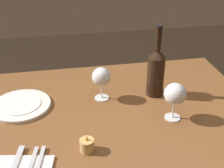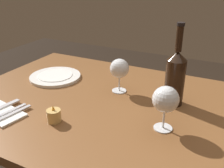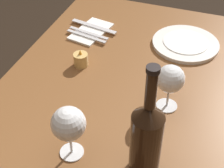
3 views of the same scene
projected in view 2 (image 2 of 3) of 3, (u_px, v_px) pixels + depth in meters
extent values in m
cube|color=brown|center=(109.00, 106.00, 1.08)|extent=(1.30, 0.90, 0.04)
cylinder|color=brown|center=(60.00, 110.00, 1.78)|extent=(0.06, 0.06, 0.70)
cylinder|color=white|center=(119.00, 91.00, 1.17)|extent=(0.07, 0.07, 0.00)
cylinder|color=white|center=(119.00, 83.00, 1.16)|extent=(0.01, 0.01, 0.07)
sphere|color=white|center=(119.00, 68.00, 1.13)|extent=(0.09, 0.09, 0.09)
cylinder|color=maroon|center=(119.00, 69.00, 1.13)|extent=(0.07, 0.07, 0.02)
cylinder|color=white|center=(163.00, 128.00, 0.90)|extent=(0.07, 0.07, 0.00)
cylinder|color=white|center=(164.00, 118.00, 0.88)|extent=(0.01, 0.01, 0.07)
sphere|color=white|center=(166.00, 99.00, 0.85)|extent=(0.09, 0.09, 0.09)
cylinder|color=maroon|center=(166.00, 100.00, 0.85)|extent=(0.07, 0.07, 0.03)
cylinder|color=black|center=(175.00, 83.00, 1.03)|extent=(0.08, 0.08, 0.19)
cone|color=black|center=(177.00, 56.00, 0.98)|extent=(0.08, 0.08, 0.03)
cylinder|color=black|center=(179.00, 39.00, 0.96)|extent=(0.03, 0.03, 0.10)
cylinder|color=black|center=(181.00, 24.00, 0.93)|extent=(0.03, 0.03, 0.01)
cylinder|color=#DBB266|center=(54.00, 116.00, 0.93)|extent=(0.05, 0.05, 0.05)
cylinder|color=white|center=(54.00, 117.00, 0.93)|extent=(0.04, 0.04, 0.03)
cone|color=#F99E2D|center=(53.00, 108.00, 0.92)|extent=(0.01, 0.01, 0.02)
cylinder|color=white|center=(55.00, 77.00, 1.31)|extent=(0.26, 0.26, 0.01)
cylinder|color=white|center=(55.00, 75.00, 1.31)|extent=(0.18, 0.18, 0.00)
cube|color=white|center=(1.00, 113.00, 0.99)|extent=(0.21, 0.14, 0.01)
cube|color=silver|center=(5.00, 113.00, 0.98)|extent=(0.05, 0.18, 0.00)
cube|color=silver|center=(10.00, 115.00, 0.97)|extent=(0.05, 0.18, 0.00)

